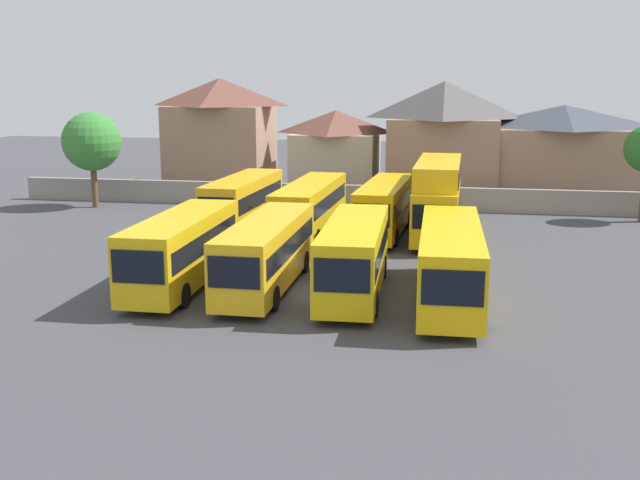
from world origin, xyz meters
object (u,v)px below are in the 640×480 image
(bus_1, at_px, (182,247))
(bus_4, at_px, (451,259))
(house_terrace_left, at_px, (221,134))
(tree_left_of_lot, at_px, (92,142))
(bus_8, at_px, (438,195))
(house_terrace_centre, at_px, (336,151))
(house_terrace_right, at_px, (443,139))
(bus_5, at_px, (243,201))
(house_terrace_far_right, at_px, (562,153))
(bus_3, at_px, (354,254))
(bus_7, at_px, (385,205))
(bus_6, at_px, (310,205))
(bus_2, at_px, (267,250))

(bus_1, xyz_separation_m, bus_4, (12.51, -0.16, -0.03))
(house_terrace_left, bearing_deg, tree_left_of_lot, -125.29)
(bus_1, distance_m, bus_8, 17.88)
(house_terrace_centre, distance_m, house_terrace_right, 9.25)
(bus_1, relative_size, bus_5, 0.99)
(house_terrace_centre, xyz_separation_m, house_terrace_far_right, (18.61, -1.02, 0.29))
(bus_1, bearing_deg, bus_3, 90.59)
(bus_7, relative_size, house_terrace_right, 1.13)
(bus_6, distance_m, house_terrace_left, 20.84)
(house_terrace_left, height_order, house_terrace_far_right, house_terrace_left)
(bus_7, relative_size, bus_8, 1.04)
(bus_7, relative_size, house_terrace_left, 1.10)
(bus_6, relative_size, house_terrace_far_right, 1.05)
(bus_8, bearing_deg, bus_2, -28.79)
(bus_6, bearing_deg, bus_8, 93.69)
(bus_6, distance_m, bus_7, 4.72)
(bus_2, height_order, house_terrace_centre, house_terrace_centre)
(house_terrace_centre, xyz_separation_m, tree_left_of_lot, (-17.17, -10.53, 1.41))
(bus_3, distance_m, house_terrace_far_right, 32.68)
(house_terrace_centre, bearing_deg, bus_6, -86.36)
(bus_6, xyz_separation_m, house_terrace_right, (7.98, 16.75, 3.00))
(house_terrace_left, height_order, tree_left_of_lot, house_terrace_left)
(bus_5, relative_size, house_terrace_centre, 1.41)
(bus_4, distance_m, bus_5, 19.28)
(house_terrace_left, distance_m, house_terrace_centre, 10.19)
(bus_5, distance_m, bus_7, 9.19)
(bus_1, xyz_separation_m, house_terrace_far_right, (21.11, 30.10, 1.97))
(bus_2, distance_m, bus_4, 8.51)
(house_terrace_left, bearing_deg, bus_3, -62.63)
(bus_3, relative_size, tree_left_of_lot, 1.41)
(bus_5, height_order, house_terrace_centre, house_terrace_centre)
(bus_6, xyz_separation_m, house_terrace_far_right, (17.47, 16.78, 2.04))
(bus_4, height_order, house_terrace_far_right, house_terrace_far_right)
(bus_6, bearing_deg, bus_1, -13.43)
(bus_2, bearing_deg, house_terrace_left, -158.89)
(bus_6, xyz_separation_m, tree_left_of_lot, (-18.31, 7.27, 3.16))
(bus_7, distance_m, bus_8, 3.41)
(bus_3, bearing_deg, bus_7, 177.45)
(bus_1, relative_size, bus_6, 0.87)
(house_terrace_left, bearing_deg, house_terrace_right, -1.60)
(bus_4, distance_m, bus_6, 16.13)
(bus_1, xyz_separation_m, house_terrace_left, (-7.58, 30.60, 3.04))
(bus_6, xyz_separation_m, house_terrace_left, (-11.22, 17.29, 3.11))
(bus_8, bearing_deg, house_terrace_far_right, 151.33)
(bus_2, distance_m, house_terrace_left, 32.48)
(house_terrace_right, bearing_deg, bus_3, -96.53)
(bus_7, bearing_deg, tree_left_of_lot, -103.04)
(bus_7, height_order, house_terrace_left, house_terrace_left)
(house_terrace_left, bearing_deg, bus_5, -68.32)
(bus_3, height_order, bus_8, bus_8)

